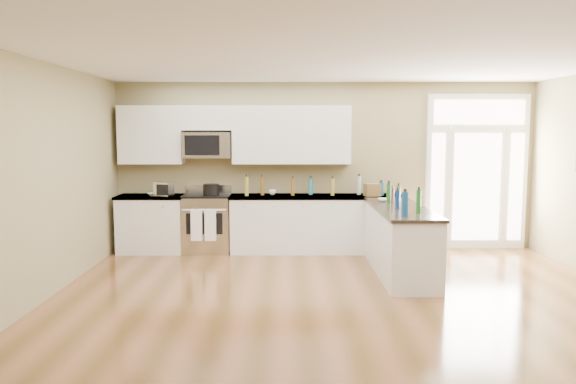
# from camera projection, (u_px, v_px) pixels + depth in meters

# --- Properties ---
(ground) EXTENTS (8.00, 8.00, 0.00)m
(ground) POSITION_uv_depth(u_px,v_px,m) (352.00, 330.00, 5.64)
(ground) COLOR brown
(room_shell) EXTENTS (8.00, 8.00, 8.00)m
(room_shell) POSITION_uv_depth(u_px,v_px,m) (354.00, 160.00, 5.45)
(room_shell) COLOR #94875D
(room_shell) RESTS_ON ground
(back_cabinet_left) EXTENTS (1.10, 0.66, 0.94)m
(back_cabinet_left) POSITION_uv_depth(u_px,v_px,m) (152.00, 225.00, 9.24)
(back_cabinet_left) COLOR silver
(back_cabinet_left) RESTS_ON ground
(back_cabinet_right) EXTENTS (2.85, 0.66, 0.94)m
(back_cabinet_right) POSITION_uv_depth(u_px,v_px,m) (317.00, 225.00, 9.26)
(back_cabinet_right) COLOR silver
(back_cabinet_right) RESTS_ON ground
(peninsula_cabinet) EXTENTS (0.69, 2.32, 0.94)m
(peninsula_cabinet) POSITION_uv_depth(u_px,v_px,m) (400.00, 243.00, 7.82)
(peninsula_cabinet) COLOR silver
(peninsula_cabinet) RESTS_ON ground
(upper_cabinet_left) EXTENTS (1.04, 0.33, 0.95)m
(upper_cabinet_left) POSITION_uv_depth(u_px,v_px,m) (151.00, 135.00, 9.22)
(upper_cabinet_left) COLOR silver
(upper_cabinet_left) RESTS_ON room_shell
(upper_cabinet_right) EXTENTS (1.94, 0.33, 0.95)m
(upper_cabinet_right) POSITION_uv_depth(u_px,v_px,m) (291.00, 135.00, 9.24)
(upper_cabinet_right) COLOR silver
(upper_cabinet_right) RESTS_ON room_shell
(upper_cabinet_short) EXTENTS (0.82, 0.33, 0.40)m
(upper_cabinet_short) POSITION_uv_depth(u_px,v_px,m) (207.00, 118.00, 9.20)
(upper_cabinet_short) COLOR silver
(upper_cabinet_short) RESTS_ON room_shell
(microwave) EXTENTS (0.78, 0.41, 0.42)m
(microwave) POSITION_uv_depth(u_px,v_px,m) (207.00, 145.00, 9.21)
(microwave) COLOR silver
(microwave) RESTS_ON room_shell
(entry_door) EXTENTS (1.70, 0.10, 2.60)m
(entry_door) POSITION_uv_depth(u_px,v_px,m) (476.00, 172.00, 9.44)
(entry_door) COLOR white
(entry_door) RESTS_ON ground
(kitchen_range) EXTENTS (0.77, 0.69, 1.08)m
(kitchen_range) POSITION_uv_depth(u_px,v_px,m) (207.00, 223.00, 9.24)
(kitchen_range) COLOR silver
(kitchen_range) RESTS_ON ground
(stockpot) EXTENTS (0.30, 0.30, 0.20)m
(stockpot) POSITION_uv_depth(u_px,v_px,m) (211.00, 189.00, 9.07)
(stockpot) COLOR black
(stockpot) RESTS_ON kitchen_range
(toaster_oven) EXTENTS (0.32, 0.29, 0.23)m
(toaster_oven) POSITION_uv_depth(u_px,v_px,m) (164.00, 189.00, 9.06)
(toaster_oven) COLOR silver
(toaster_oven) RESTS_ON back_cabinet_left
(cardboard_box) EXTENTS (0.28, 0.23, 0.20)m
(cardboard_box) POSITION_uv_depth(u_px,v_px,m) (372.00, 190.00, 9.08)
(cardboard_box) COLOR brown
(cardboard_box) RESTS_ON back_cabinet_right
(bowl_left) EXTENTS (0.25, 0.25, 0.05)m
(bowl_left) POSITION_uv_depth(u_px,v_px,m) (153.00, 194.00, 9.13)
(bowl_left) COLOR white
(bowl_left) RESTS_ON back_cabinet_left
(bowl_peninsula) EXTENTS (0.19, 0.19, 0.05)m
(bowl_peninsula) POSITION_uv_depth(u_px,v_px,m) (383.00, 200.00, 8.36)
(bowl_peninsula) COLOR white
(bowl_peninsula) RESTS_ON peninsula_cabinet
(cup_counter) EXTENTS (0.14, 0.14, 0.09)m
(cup_counter) POSITION_uv_depth(u_px,v_px,m) (272.00, 192.00, 9.25)
(cup_counter) COLOR white
(cup_counter) RESTS_ON back_cabinet_right
(counter_bottles) EXTENTS (2.41, 2.46, 0.31)m
(counter_bottles) POSITION_uv_depth(u_px,v_px,m) (352.00, 192.00, 8.46)
(counter_bottles) COLOR #19591E
(counter_bottles) RESTS_ON back_cabinet_right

